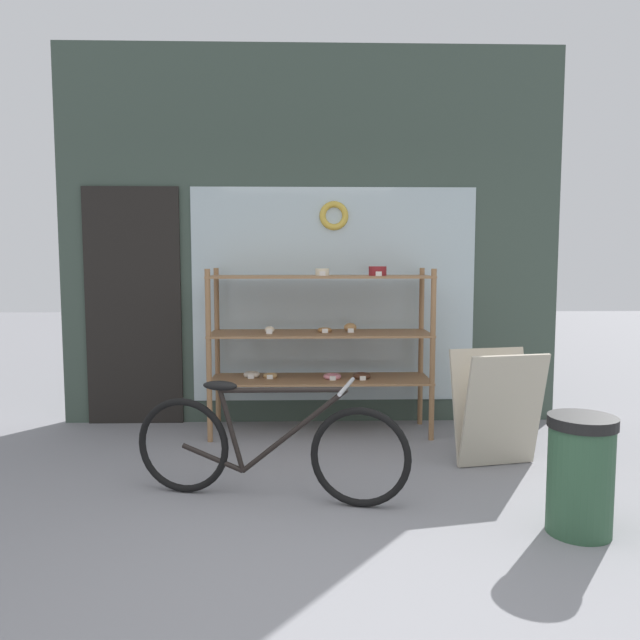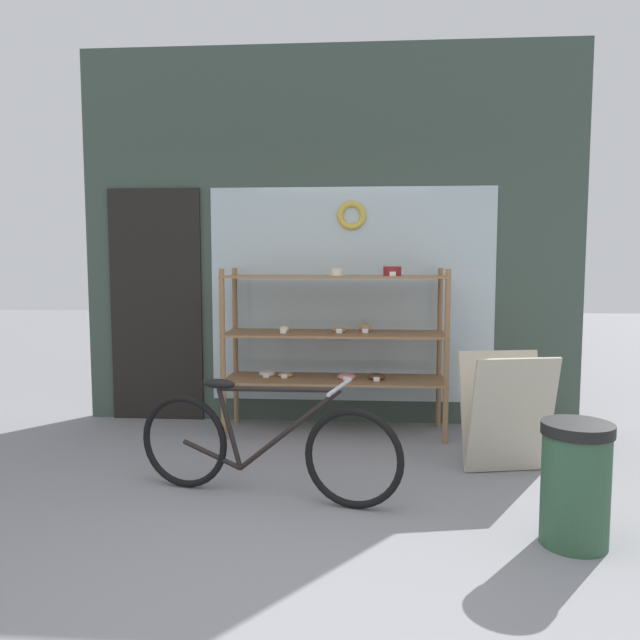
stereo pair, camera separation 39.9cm
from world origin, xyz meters
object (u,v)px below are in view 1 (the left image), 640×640
at_px(bicycle, 268,446).
at_px(trash_bin, 581,470).
at_px(display_case, 321,333).
at_px(sandwich_board, 497,408).

xyz_separation_m(bicycle, trash_bin, (1.70, -0.52, 0.02)).
bearing_deg(display_case, bicycle, -104.10).
xyz_separation_m(display_case, sandwich_board, (1.22, -0.89, -0.43)).
height_order(display_case, sandwich_board, display_case).
height_order(sandwich_board, trash_bin, sandwich_board).
relative_size(display_case, sandwich_board, 2.25).
bearing_deg(display_case, sandwich_board, -35.93).
xyz_separation_m(bicycle, sandwich_board, (1.59, 0.59, 0.08)).
relative_size(bicycle, sandwich_board, 2.07).
bearing_deg(trash_bin, sandwich_board, 95.33).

